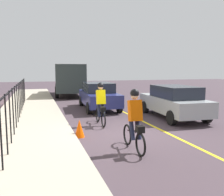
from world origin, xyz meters
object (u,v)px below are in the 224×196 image
(cyclist_lead, at_px, (135,120))
(parked_sedan_rear, at_px, (98,95))
(patrol_sedan, at_px, (173,101))
(traffic_cone_near, at_px, (79,128))
(cyclist_follow, at_px, (101,104))
(box_truck_background, at_px, (69,78))

(cyclist_lead, height_order, parked_sedan_rear, cyclist_lead)
(patrol_sedan, height_order, traffic_cone_near, patrol_sedan)
(traffic_cone_near, bearing_deg, parked_sedan_rear, -21.06)
(cyclist_lead, xyz_separation_m, cyclist_follow, (3.46, 0.07, 0.00))
(cyclist_follow, xyz_separation_m, patrol_sedan, (0.39, -3.80, -0.09))
(cyclist_follow, xyz_separation_m, traffic_cone_near, (-1.56, 1.20, -0.60))
(cyclist_lead, xyz_separation_m, traffic_cone_near, (1.90, 1.28, -0.60))
(patrol_sedan, height_order, parked_sedan_rear, same)
(cyclist_follow, xyz_separation_m, box_truck_background, (11.94, -0.31, 0.64))
(patrol_sedan, distance_m, parked_sedan_rear, 4.65)
(parked_sedan_rear, bearing_deg, traffic_cone_near, -18.26)
(box_truck_background, bearing_deg, patrol_sedan, -158.25)
(traffic_cone_near, bearing_deg, box_truck_background, -6.38)
(cyclist_follow, xyz_separation_m, parked_sedan_rear, (4.08, -0.97, -0.09))
(box_truck_background, bearing_deg, parked_sedan_rear, -170.29)
(patrol_sedan, xyz_separation_m, traffic_cone_near, (-1.95, 5.01, -0.51))
(patrol_sedan, bearing_deg, parked_sedan_rear, 41.35)
(cyclist_lead, relative_size, box_truck_background, 0.27)
(cyclist_lead, relative_size, traffic_cone_near, 2.91)
(parked_sedan_rear, bearing_deg, cyclist_lead, -3.96)
(cyclist_lead, xyz_separation_m, box_truck_background, (15.40, -0.23, 0.64))
(patrol_sedan, height_order, box_truck_background, box_truck_background)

